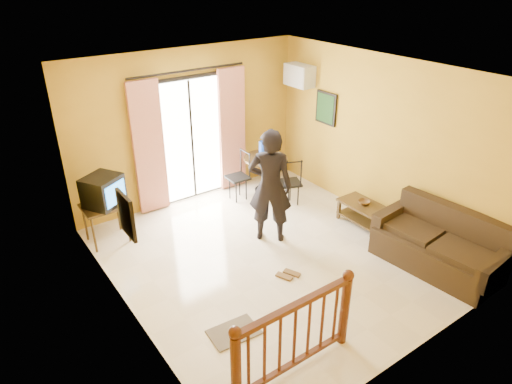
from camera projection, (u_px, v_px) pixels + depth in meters
ground at (272, 255)px, 7.06m from camera, size 5.00×5.00×0.00m
room_shell at (274, 153)px, 6.29m from camera, size 5.00×5.00×5.00m
balcony_door at (192, 139)px, 8.29m from camera, size 2.25×0.14×2.46m
tv_table at (104, 209)px, 7.19m from camera, size 0.66×0.55×0.66m
television at (103, 191)px, 7.06m from camera, size 0.70×0.68×0.48m
picture_left at (126, 215)px, 5.07m from camera, size 0.05×0.42×0.52m
dining_table at (265, 164)px, 8.82m from camera, size 0.85×0.85×0.71m
water_jug at (263, 149)px, 8.71m from camera, size 0.17×0.17×0.31m
serving_tray at (278, 156)px, 8.79m from camera, size 0.31×0.24×0.02m
dining_chairs at (268, 193)px, 8.95m from camera, size 1.65×1.57×0.95m
air_conditioner at (299, 75)px, 8.59m from camera, size 0.31×0.60×0.40m
botanical_print at (326, 108)px, 8.41m from camera, size 0.05×0.50×0.60m
coffee_table at (364, 211)px, 7.79m from camera, size 0.48×0.87×0.39m
bowl at (364, 202)px, 7.73m from camera, size 0.23×0.23×0.06m
sofa at (440, 246)px, 6.70m from camera, size 1.02×1.95×0.90m
standing_person at (270, 186)px, 7.10m from camera, size 0.81×0.79×1.88m
stair_balustrade at (295, 332)px, 4.83m from camera, size 1.63×0.13×1.04m
doormat at (234, 332)px, 5.59m from camera, size 0.63×0.44×0.02m
sandals at (288, 275)px, 6.60m from camera, size 0.33×0.27×0.03m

